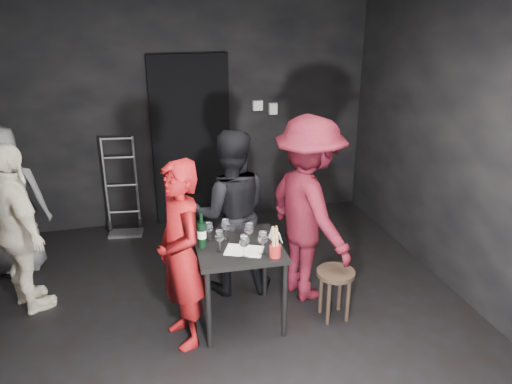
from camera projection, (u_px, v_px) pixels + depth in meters
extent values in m
cube|color=black|center=(232.00, 331.00, 4.33)|extent=(4.50, 5.00, 0.02)
cube|color=black|center=(189.00, 116.00, 6.10)|extent=(4.50, 0.04, 2.70)
cube|color=black|center=(482.00, 163.00, 4.35)|extent=(0.04, 5.00, 2.70)
cube|color=black|center=(191.00, 141.00, 6.15)|extent=(0.95, 0.10, 2.10)
cube|color=#B7B7B2|center=(258.00, 105.00, 6.21)|extent=(0.12, 0.06, 0.12)
cube|color=#B7B7B2|center=(273.00, 109.00, 6.27)|extent=(0.10, 0.06, 0.14)
cylinder|color=#B2B2B7|center=(106.00, 187.00, 5.95)|extent=(0.03, 0.03, 1.20)
cylinder|color=#B2B2B7|center=(137.00, 184.00, 6.03)|extent=(0.03, 0.03, 1.20)
cube|color=#B2B2B7|center=(126.00, 233.00, 6.09)|extent=(0.40, 0.22, 0.03)
cylinder|color=black|center=(110.00, 225.00, 6.17)|extent=(0.04, 0.16, 0.16)
cylinder|color=black|center=(140.00, 222.00, 6.25)|extent=(0.04, 0.16, 0.16)
cube|color=black|center=(239.00, 247.00, 4.23)|extent=(0.72, 0.72, 0.04)
cylinder|color=black|center=(209.00, 311.00, 4.00)|extent=(0.04, 0.04, 0.71)
cylinder|color=black|center=(285.00, 300.00, 4.14)|extent=(0.04, 0.04, 0.71)
cylinder|color=black|center=(198.00, 271.00, 4.58)|extent=(0.04, 0.04, 0.71)
cylinder|color=black|center=(265.00, 263.00, 4.72)|extent=(0.04, 0.04, 0.71)
cylinder|color=black|center=(336.00, 273.00, 4.36)|extent=(0.34, 0.34, 0.04)
cylinder|color=black|center=(340.00, 290.00, 4.56)|extent=(0.04, 0.04, 0.41)
cylinder|color=black|center=(321.00, 293.00, 4.52)|extent=(0.04, 0.04, 0.41)
cylinder|color=black|center=(328.00, 304.00, 4.35)|extent=(0.04, 0.04, 0.41)
cylinder|color=black|center=(348.00, 301.00, 4.39)|extent=(0.04, 0.04, 0.41)
imported|color=maroon|center=(180.00, 251.00, 3.94)|extent=(0.55, 0.69, 1.67)
imported|color=black|center=(230.00, 207.00, 4.68)|extent=(0.89, 0.56, 1.73)
imported|color=#500E19|center=(309.00, 195.00, 4.53)|extent=(0.93, 1.44, 2.06)
imported|color=#EDE3C7|center=(18.00, 226.00, 4.37)|extent=(0.90, 1.08, 1.67)
imported|color=#5A5A5C|center=(7.00, 199.00, 5.05)|extent=(0.78, 0.43, 1.59)
cube|color=white|center=(244.00, 251.00, 4.12)|extent=(0.36, 0.31, 0.00)
cylinder|color=black|center=(202.00, 235.00, 4.15)|extent=(0.07, 0.07, 0.22)
cylinder|color=black|center=(201.00, 218.00, 4.09)|extent=(0.03, 0.03, 0.09)
cylinder|color=white|center=(202.00, 234.00, 4.14)|extent=(0.07, 0.07, 0.07)
cylinder|color=maroon|center=(275.00, 251.00, 4.01)|extent=(0.09, 0.09, 0.10)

